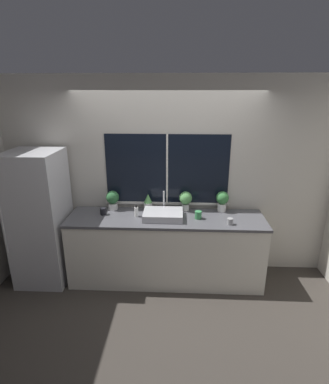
{
  "coord_description": "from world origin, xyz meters",
  "views": [
    {
      "loc": [
        0.15,
        -3.26,
        2.5
      ],
      "look_at": [
        -0.02,
        0.32,
        1.28
      ],
      "focal_mm": 28.0,
      "sensor_mm": 36.0,
      "label": 1
    }
  ],
  "objects_px": {
    "potted_plant_far_right": "(222,200)",
    "mug_green": "(198,215)",
    "refrigerator": "(40,218)",
    "mug_black": "(103,211)",
    "soap_bottle": "(136,212)",
    "potted_plant_center_left": "(148,202)",
    "mug_grey": "(230,221)",
    "potted_plant_far_left": "(113,199)",
    "sink": "(163,215)",
    "potted_plant_center_right": "(186,199)"
  },
  "relations": [
    {
      "from": "refrigerator",
      "to": "soap_bottle",
      "type": "distance_m",
      "value": 1.28
    },
    {
      "from": "sink",
      "to": "mug_green",
      "type": "xyz_separation_m",
      "value": [
        0.45,
        0.0,
        0.0
      ]
    },
    {
      "from": "mug_grey",
      "to": "potted_plant_center_left",
      "type": "bearing_deg",
      "value": 157.93
    },
    {
      "from": "soap_bottle",
      "to": "mug_green",
      "type": "relative_size",
      "value": 1.59
    },
    {
      "from": "potted_plant_far_left",
      "to": "potted_plant_center_left",
      "type": "bearing_deg",
      "value": 0.0
    },
    {
      "from": "mug_grey",
      "to": "potted_plant_far_left",
      "type": "bearing_deg",
      "value": 164.52
    },
    {
      "from": "potted_plant_far_right",
      "to": "potted_plant_center_left",
      "type": "bearing_deg",
      "value": 180.0
    },
    {
      "from": "potted_plant_center_right",
      "to": "mug_green",
      "type": "relative_size",
      "value": 2.67
    },
    {
      "from": "sink",
      "to": "potted_plant_center_right",
      "type": "xyz_separation_m",
      "value": [
        0.29,
        0.27,
        0.12
      ]
    },
    {
      "from": "potted_plant_center_left",
      "to": "soap_bottle",
      "type": "distance_m",
      "value": 0.27
    },
    {
      "from": "potted_plant_far_right",
      "to": "sink",
      "type": "bearing_deg",
      "value": -161.34
    },
    {
      "from": "potted_plant_far_left",
      "to": "mug_green",
      "type": "bearing_deg",
      "value": -12.89
    },
    {
      "from": "sink",
      "to": "mug_grey",
      "type": "bearing_deg",
      "value": -10.93
    },
    {
      "from": "potted_plant_center_left",
      "to": "potted_plant_center_right",
      "type": "xyz_separation_m",
      "value": [
        0.51,
        0.0,
        0.05
      ]
    },
    {
      "from": "mug_black",
      "to": "sink",
      "type": "bearing_deg",
      "value": -5.09
    },
    {
      "from": "mug_black",
      "to": "mug_grey",
      "type": "bearing_deg",
      "value": -8.09
    },
    {
      "from": "potted_plant_center_left",
      "to": "soap_bottle",
      "type": "height_order",
      "value": "potted_plant_center_left"
    },
    {
      "from": "sink",
      "to": "potted_plant_center_right",
      "type": "height_order",
      "value": "sink"
    },
    {
      "from": "refrigerator",
      "to": "potted_plant_center_right",
      "type": "relative_size",
      "value": 6.61
    },
    {
      "from": "potted_plant_far_left",
      "to": "potted_plant_center_right",
      "type": "relative_size",
      "value": 0.98
    },
    {
      "from": "potted_plant_far_left",
      "to": "potted_plant_far_right",
      "type": "height_order",
      "value": "potted_plant_far_right"
    },
    {
      "from": "potted_plant_far_left",
      "to": "mug_grey",
      "type": "xyz_separation_m",
      "value": [
        1.55,
        -0.43,
        -0.11
      ]
    },
    {
      "from": "soap_bottle",
      "to": "mug_green",
      "type": "height_order",
      "value": "soap_bottle"
    },
    {
      "from": "mug_green",
      "to": "mug_black",
      "type": "bearing_deg",
      "value": 176.76
    },
    {
      "from": "refrigerator",
      "to": "soap_bottle",
      "type": "xyz_separation_m",
      "value": [
        1.27,
        0.06,
        0.1
      ]
    },
    {
      "from": "potted_plant_center_right",
      "to": "soap_bottle",
      "type": "height_order",
      "value": "potted_plant_center_right"
    },
    {
      "from": "potted_plant_far_right",
      "to": "potted_plant_center_right",
      "type": "bearing_deg",
      "value": 180.0
    },
    {
      "from": "refrigerator",
      "to": "soap_bottle",
      "type": "height_order",
      "value": "refrigerator"
    },
    {
      "from": "potted_plant_far_left",
      "to": "mug_green",
      "type": "relative_size",
      "value": 2.62
    },
    {
      "from": "mug_green",
      "to": "mug_black",
      "type": "relative_size",
      "value": 1.11
    },
    {
      "from": "potted_plant_far_right",
      "to": "mug_grey",
      "type": "bearing_deg",
      "value": -84.04
    },
    {
      "from": "potted_plant_center_right",
      "to": "mug_green",
      "type": "bearing_deg",
      "value": -59.03
    },
    {
      "from": "potted_plant_center_left",
      "to": "mug_grey",
      "type": "xyz_separation_m",
      "value": [
        1.06,
        -0.43,
        -0.07
      ]
    },
    {
      "from": "potted_plant_far_left",
      "to": "potted_plant_center_right",
      "type": "height_order",
      "value": "potted_plant_center_right"
    },
    {
      "from": "refrigerator",
      "to": "potted_plant_center_left",
      "type": "height_order",
      "value": "refrigerator"
    },
    {
      "from": "refrigerator",
      "to": "mug_black",
      "type": "height_order",
      "value": "refrigerator"
    },
    {
      "from": "potted_plant_far_right",
      "to": "mug_green",
      "type": "distance_m",
      "value": 0.44
    },
    {
      "from": "potted_plant_far_left",
      "to": "potted_plant_far_right",
      "type": "distance_m",
      "value": 1.5
    },
    {
      "from": "potted_plant_center_right",
      "to": "mug_black",
      "type": "height_order",
      "value": "potted_plant_center_right"
    },
    {
      "from": "potted_plant_far_left",
      "to": "mug_grey",
      "type": "relative_size",
      "value": 3.29
    },
    {
      "from": "mug_grey",
      "to": "mug_green",
      "type": "relative_size",
      "value": 0.79
    },
    {
      "from": "potted_plant_far_right",
      "to": "potted_plant_far_left",
      "type": "bearing_deg",
      "value": 180.0
    },
    {
      "from": "potted_plant_center_left",
      "to": "soap_bottle",
      "type": "xyz_separation_m",
      "value": [
        -0.13,
        -0.24,
        -0.05
      ]
    },
    {
      "from": "potted_plant_center_left",
      "to": "mug_grey",
      "type": "height_order",
      "value": "potted_plant_center_left"
    },
    {
      "from": "refrigerator",
      "to": "mug_green",
      "type": "relative_size",
      "value": 17.66
    },
    {
      "from": "potted_plant_far_left",
      "to": "soap_bottle",
      "type": "height_order",
      "value": "potted_plant_far_left"
    },
    {
      "from": "mug_grey",
      "to": "mug_black",
      "type": "xyz_separation_m",
      "value": [
        -1.64,
        0.23,
        0.01
      ]
    },
    {
      "from": "mug_green",
      "to": "sink",
      "type": "bearing_deg",
      "value": -179.96
    },
    {
      "from": "refrigerator",
      "to": "mug_black",
      "type": "xyz_separation_m",
      "value": [
        0.82,
        0.1,
        0.08
      ]
    },
    {
      "from": "sink",
      "to": "potted_plant_far_left",
      "type": "xyz_separation_m",
      "value": [
        -0.71,
        0.27,
        0.1
      ]
    }
  ]
}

